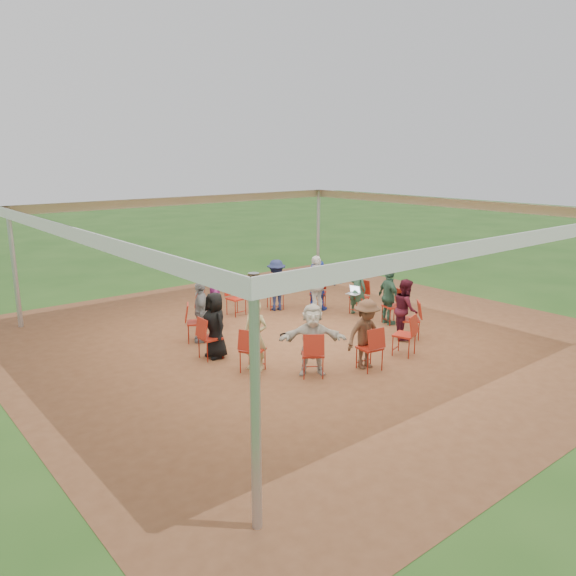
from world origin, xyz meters
TOP-DOWN VIEW (x-y plane):
  - ground at (0.00, 0.00)m, footprint 80.00×80.00m
  - dirt_patch at (0.00, 0.00)m, footprint 13.00×13.00m
  - tent at (0.00, 0.00)m, footprint 10.33×10.33m
  - chair_0 at (2.44, 0.52)m, footprint 0.52×0.50m
  - chair_1 at (1.92, 1.59)m, footprint 0.61×0.60m
  - chair_2 at (0.96, 2.30)m, footprint 0.56×0.57m
  - chair_3 at (-0.22, 2.49)m, footprint 0.46×0.48m
  - chair_4 at (-1.35, 2.10)m, footprint 0.59×0.60m
  - chair_5 at (-2.17, 1.23)m, footprint 0.59×0.58m
  - chair_6 at (-2.49, 0.08)m, footprint 0.45×0.43m
  - chair_7 at (-2.25, -1.09)m, footprint 0.58×0.57m
  - chair_8 at (-1.48, -2.01)m, footprint 0.60×0.60m
  - chair_9 at (-0.38, -2.47)m, footprint 0.48×0.50m
  - chair_10 at (0.81, -2.36)m, footprint 0.54×0.55m
  - chair_11 at (1.81, -1.72)m, footprint 0.61×0.61m
  - chair_12 at (2.40, -0.68)m, footprint 0.54×0.52m
  - person_seated_0 at (2.32, 0.49)m, footprint 0.44×0.57m
  - person_seated_1 at (1.83, 1.52)m, footprint 1.21×1.32m
  - person_seated_2 at (0.91, 2.19)m, footprint 1.01×0.77m
  - person_seated_3 at (-1.29, 2.00)m, footprint 0.79×0.70m
  - person_seated_4 at (-2.07, 1.17)m, footprint 0.78×0.93m
  - person_seated_5 at (-2.37, 0.08)m, footprint 0.41×0.70m
  - person_seated_6 at (-2.14, -1.04)m, footprint 0.53×0.61m
  - person_seated_7 at (-1.41, -1.91)m, footprint 1.34×1.17m
  - person_seated_8 at (-0.36, -2.35)m, footprint 0.97×0.59m
  - person_seated_9 at (1.73, -1.63)m, footprint 0.76×0.77m
  - person_seated_10 at (2.29, -0.64)m, footprint 0.63×0.91m
  - standing_person at (1.53, 1.22)m, footprint 0.98×0.59m
  - cable_coil at (-0.30, 0.22)m, footprint 0.33×0.33m
  - laptop at (2.17, 0.46)m, footprint 0.33×0.38m

SIDE VIEW (x-z plane):
  - ground at x=0.00m, z-range 0.00..0.00m
  - dirt_patch at x=0.00m, z-range 0.01..0.01m
  - cable_coil at x=-0.30m, z-range 0.01..0.04m
  - chair_0 at x=2.44m, z-range 0.00..0.90m
  - chair_1 at x=1.92m, z-range 0.00..0.90m
  - chair_2 at x=0.96m, z-range 0.00..0.90m
  - chair_3 at x=-0.22m, z-range 0.00..0.90m
  - chair_4 at x=-1.35m, z-range 0.00..0.90m
  - chair_5 at x=-2.17m, z-range 0.00..0.90m
  - chair_6 at x=-2.49m, z-range 0.00..0.90m
  - chair_7 at x=-2.25m, z-range 0.00..0.90m
  - chair_8 at x=-1.48m, z-range 0.00..0.90m
  - chair_9 at x=-0.38m, z-range 0.00..0.90m
  - chair_10 at x=0.81m, z-range 0.00..0.90m
  - chair_11 at x=1.81m, z-range 0.00..0.90m
  - chair_12 at x=2.40m, z-range 0.00..0.90m
  - laptop at x=2.17m, z-range 0.55..0.78m
  - person_seated_0 at x=2.32m, z-range 0.01..1.42m
  - person_seated_1 at x=1.83m, z-range 0.01..1.42m
  - person_seated_2 at x=0.91m, z-range 0.01..1.42m
  - person_seated_3 at x=-1.29m, z-range 0.01..1.42m
  - person_seated_4 at x=-2.07m, z-range 0.01..1.42m
  - person_seated_5 at x=-2.37m, z-range 0.01..1.42m
  - person_seated_6 at x=-2.14m, z-range 0.01..1.42m
  - person_seated_7 at x=-1.41m, z-range 0.01..1.42m
  - person_seated_8 at x=-0.36m, z-range 0.01..1.42m
  - person_seated_9 at x=1.73m, z-range 0.01..1.42m
  - person_seated_10 at x=2.29m, z-range 0.01..1.42m
  - standing_person at x=1.53m, z-range 0.01..1.60m
  - tent at x=0.00m, z-range 0.87..3.87m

